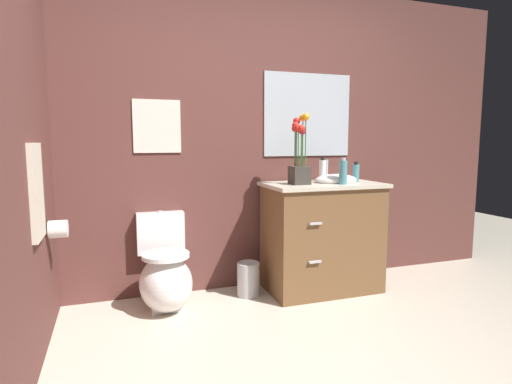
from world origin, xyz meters
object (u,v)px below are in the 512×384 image
at_px(soap_bottle, 356,173).
at_px(wall_mirror, 308,115).
at_px(lotion_bottle, 323,170).
at_px(toilet_paper_roll, 58,229).
at_px(trash_bin, 248,279).
at_px(wall_poster, 157,126).
at_px(hanging_towel, 37,192).
at_px(toilet, 165,276).
at_px(flower_vase, 300,158).
at_px(hand_wash_bottle, 343,172).
at_px(vanity_cabinet, 322,235).

height_order(soap_bottle, wall_mirror, wall_mirror).
relative_size(lotion_bottle, toilet_paper_roll, 1.85).
bearing_deg(soap_bottle, trash_bin, 175.11).
relative_size(wall_poster, wall_mirror, 0.50).
xyz_separation_m(soap_bottle, wall_poster, (-1.56, 0.32, 0.37)).
relative_size(lotion_bottle, hanging_towel, 0.39).
height_order(wall_poster, toilet_paper_roll, wall_poster).
distance_m(toilet, hanging_towel, 1.15).
bearing_deg(toilet, hanging_towel, -143.45).
relative_size(soap_bottle, wall_poster, 0.42).
xyz_separation_m(toilet, toilet_paper_roll, (-0.67, -0.20, 0.44)).
bearing_deg(trash_bin, lotion_bottle, 4.44).
height_order(toilet, flower_vase, flower_vase).
distance_m(hand_wash_bottle, wall_mirror, 0.65).
distance_m(vanity_cabinet, toilet_paper_roll, 1.97).
relative_size(flower_vase, toilet_paper_roll, 4.99).
xyz_separation_m(toilet, vanity_cabinet, (1.27, -0.03, 0.21)).
xyz_separation_m(toilet, wall_poster, (-0.00, 0.27, 1.10)).
height_order(soap_bottle, hanging_towel, hanging_towel).
xyz_separation_m(soap_bottle, wall_mirror, (-0.29, 0.32, 0.48)).
bearing_deg(wall_mirror, wall_poster, 180.00).
relative_size(trash_bin, wall_mirror, 0.34).
height_order(soap_bottle, toilet_paper_roll, soap_bottle).
distance_m(toilet, wall_mirror, 1.77).
height_order(hand_wash_bottle, wall_poster, wall_poster).
xyz_separation_m(toilet, soap_bottle, (1.56, -0.05, 0.72)).
distance_m(soap_bottle, wall_mirror, 0.65).
height_order(wall_poster, hanging_towel, wall_poster).
bearing_deg(hanging_towel, wall_poster, 47.97).
distance_m(lotion_bottle, hanging_towel, 2.14).
relative_size(lotion_bottle, wall_mirror, 0.25).
bearing_deg(wall_poster, lotion_bottle, -7.98).
height_order(hand_wash_bottle, wall_mirror, wall_mirror).
xyz_separation_m(toilet, lotion_bottle, (1.33, 0.08, 0.74)).
distance_m(soap_bottle, toilet_paper_roll, 2.26).
relative_size(toilet, lotion_bottle, 3.40).
height_order(vanity_cabinet, flower_vase, flower_vase).
bearing_deg(toilet_paper_roll, hand_wash_bottle, 0.70).
relative_size(vanity_cabinet, flower_vase, 1.95).
xyz_separation_m(toilet, hand_wash_bottle, (1.37, -0.17, 0.74)).
xyz_separation_m(hand_wash_bottle, trash_bin, (-0.72, 0.20, -0.85)).
height_order(lotion_bottle, wall_mirror, wall_mirror).
bearing_deg(wall_mirror, flower_vase, -124.50).
relative_size(toilet, wall_mirror, 0.86).
xyz_separation_m(vanity_cabinet, hand_wash_bottle, (0.09, -0.15, 0.53)).
bearing_deg(soap_bottle, toilet, 178.23).
bearing_deg(hanging_towel, toilet_paper_roll, 80.87).
bearing_deg(trash_bin, flower_vase, -13.03).
xyz_separation_m(toilet, flower_vase, (1.05, -0.06, 0.85)).
height_order(soap_bottle, trash_bin, soap_bottle).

